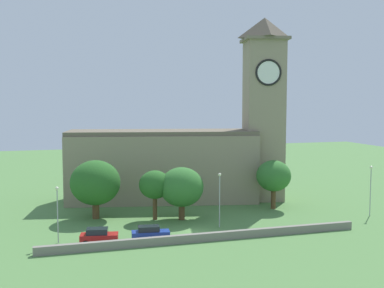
# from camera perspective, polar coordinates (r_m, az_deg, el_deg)

# --- Properties ---
(ground_plane) EXTENTS (200.00, 200.00, 0.00)m
(ground_plane) POSITION_cam_1_polar(r_m,az_deg,el_deg) (78.79, -2.58, -7.55)
(ground_plane) COLOR #517F42
(church) EXTENTS (38.31, 15.94, 31.43)m
(church) POSITION_cam_1_polar(r_m,az_deg,el_deg) (83.64, -0.36, -0.78)
(church) COLOR gray
(church) RESTS_ON ground
(quay_barrier) EXTENTS (40.96, 0.70, 1.03)m
(quay_barrier) POSITION_cam_1_polar(r_m,az_deg,el_deg) (60.94, 1.74, -10.90)
(quay_barrier) COLOR gray
(quay_barrier) RESTS_ON ground
(car_red) EXTENTS (4.80, 2.85, 1.92)m
(car_red) POSITION_cam_1_polar(r_m,az_deg,el_deg) (60.81, -10.94, -10.59)
(car_red) COLOR red
(car_red) RESTS_ON ground
(car_blue) EXTENTS (4.86, 2.45, 1.83)m
(car_blue) POSITION_cam_1_polar(r_m,az_deg,el_deg) (61.33, -4.95, -10.41)
(car_blue) COLOR #233D9E
(car_blue) RESTS_ON ground
(streetlamp_west_end) EXTENTS (0.44, 0.44, 6.98)m
(streetlamp_west_end) POSITION_cam_1_polar(r_m,az_deg,el_deg) (61.32, -15.58, -6.99)
(streetlamp_west_end) COLOR #9EA0A5
(streetlamp_west_end) RESTS_ON ground
(streetlamp_west_mid) EXTENTS (0.44, 0.44, 7.50)m
(streetlamp_west_mid) POSITION_cam_1_polar(r_m,az_deg,el_deg) (66.47, 3.27, -5.60)
(streetlamp_west_mid) COLOR #9EA0A5
(streetlamp_west_mid) RESTS_ON ground
(streetlamp_central) EXTENTS (0.44, 0.44, 7.56)m
(streetlamp_central) POSITION_cam_1_polar(r_m,az_deg,el_deg) (77.63, 20.31, -4.32)
(streetlamp_central) COLOR #9EA0A5
(streetlamp_central) RESTS_ON ground
(tree_by_tower) EXTENTS (6.39, 6.39, 7.69)m
(tree_by_tower) POSITION_cam_1_polar(r_m,az_deg,el_deg) (70.51, -1.23, -5.10)
(tree_by_tower) COLOR brown
(tree_by_tower) RESTS_ON ground
(tree_riverside_west) EXTENTS (7.32, 7.32, 8.65)m
(tree_riverside_west) POSITION_cam_1_polar(r_m,az_deg,el_deg) (72.37, -11.32, -4.51)
(tree_riverside_west) COLOR brown
(tree_riverside_west) RESTS_ON ground
(tree_churchyard) EXTENTS (4.60, 4.60, 7.24)m
(tree_churchyard) POSITION_cam_1_polar(r_m,az_deg,el_deg) (70.59, -4.41, -4.83)
(tree_churchyard) COLOR brown
(tree_churchyard) RESTS_ON ground
(tree_riverside_east) EXTENTS (5.52, 5.52, 7.81)m
(tree_riverside_east) POSITION_cam_1_polar(r_m,az_deg,el_deg) (78.49, 9.60, -3.75)
(tree_riverside_east) COLOR brown
(tree_riverside_east) RESTS_ON ground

